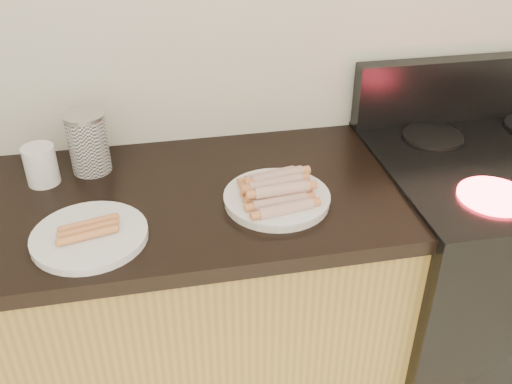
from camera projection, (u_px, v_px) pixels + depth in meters
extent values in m
cube|color=silver|center=(220.00, 3.00, 1.53)|extent=(4.00, 0.04, 2.60)
cube|color=olive|center=(3.00, 353.00, 1.63)|extent=(2.20, 0.59, 0.86)
cube|color=black|center=(481.00, 284.00, 1.85)|extent=(0.76, 0.65, 0.90)
cube|color=black|center=(472.00, 88.00, 1.78)|extent=(0.76, 0.06, 0.20)
cylinder|color=#FF1E2D|center=(494.00, 196.00, 1.43)|extent=(0.18, 0.18, 0.01)
cylinder|color=black|center=(433.00, 136.00, 1.71)|extent=(0.18, 0.18, 0.01)
cylinder|color=white|center=(277.00, 200.00, 1.43)|extent=(0.30, 0.30, 0.02)
cylinder|color=white|center=(90.00, 236.00, 1.30)|extent=(0.30, 0.30, 0.02)
cylinder|color=maroon|center=(284.00, 209.00, 1.35)|extent=(0.14, 0.05, 0.03)
cylinder|color=maroon|center=(281.00, 202.00, 1.38)|extent=(0.14, 0.05, 0.03)
cylinder|color=maroon|center=(278.00, 195.00, 1.40)|extent=(0.14, 0.05, 0.03)
cylinder|color=maroon|center=(276.00, 188.00, 1.43)|extent=(0.14, 0.05, 0.03)
cylinder|color=maroon|center=(273.00, 182.00, 1.45)|extent=(0.14, 0.05, 0.03)
cylinder|color=maroon|center=(270.00, 176.00, 1.48)|extent=(0.14, 0.05, 0.03)
cylinder|color=maroon|center=(280.00, 190.00, 1.38)|extent=(0.14, 0.05, 0.03)
cylinder|color=maroon|center=(277.00, 183.00, 1.40)|extent=(0.14, 0.05, 0.03)
cylinder|color=maroon|center=(274.00, 177.00, 1.43)|extent=(0.14, 0.05, 0.03)
cylinder|color=#DA6B42|center=(88.00, 235.00, 1.27)|extent=(0.12, 0.05, 0.02)
cylinder|color=#DA6B42|center=(88.00, 229.00, 1.29)|extent=(0.12, 0.05, 0.02)
cylinder|color=#DA6B42|center=(89.00, 223.00, 1.31)|extent=(0.12, 0.05, 0.02)
cylinder|color=silver|center=(89.00, 145.00, 1.53)|extent=(0.10, 0.10, 0.16)
cylinder|color=silver|center=(83.00, 116.00, 1.48)|extent=(0.11, 0.11, 0.01)
cylinder|color=silver|center=(41.00, 165.00, 1.49)|extent=(0.11, 0.11, 0.10)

